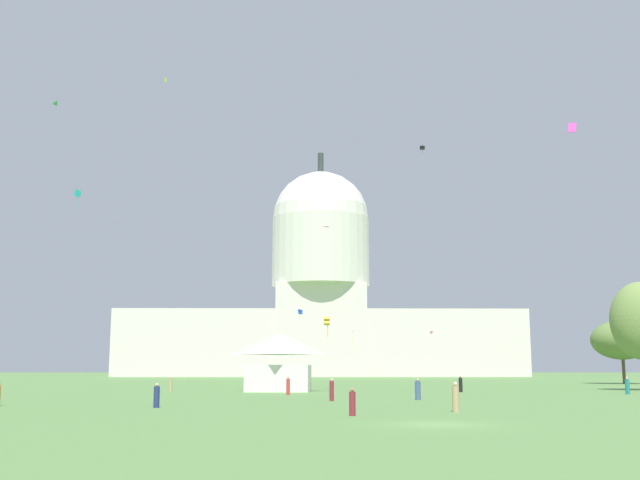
{
  "coord_description": "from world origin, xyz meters",
  "views": [
    {
      "loc": [
        -6.07,
        -36.58,
        2.61
      ],
      "look_at": [
        -3.88,
        92.6,
        24.14
      ],
      "focal_mm": 43.12,
      "sensor_mm": 36.0,
      "label": 1
    }
  ],
  "objects_px": {
    "kite_black_high": "(422,148)",
    "kite_blue_low": "(300,312)",
    "person_red_front_left": "(288,386)",
    "person_tan_near_tree_east": "(171,385)",
    "person_maroon_mid_center": "(332,391)",
    "kite_lime_high": "(166,80)",
    "tree_east_near": "(622,340)",
    "person_navy_lawn_far_left": "(157,396)",
    "person_denim_edge_west": "(418,390)",
    "kite_red_mid": "(328,228)",
    "kite_pink_low": "(432,332)",
    "kite_yellow_low": "(350,335)",
    "event_tent": "(279,362)",
    "person_maroon_near_tent": "(352,403)",
    "person_teal_mid_left": "(627,386)",
    "kite_turquoise_mid": "(78,195)",
    "kite_gold_low": "(327,321)",
    "capitol_building": "(321,295)",
    "person_black_front_center": "(461,385)",
    "kite_green_mid": "(52,106)",
    "kite_magenta_mid": "(572,128)",
    "person_tan_front_right": "(456,398)"
  },
  "relations": [
    {
      "from": "tree_east_near",
      "to": "person_teal_mid_left",
      "type": "distance_m",
      "value": 54.11
    },
    {
      "from": "person_teal_mid_left",
      "to": "kite_turquoise_mid",
      "type": "distance_m",
      "value": 78.37
    },
    {
      "from": "person_black_front_center",
      "to": "kite_pink_low",
      "type": "xyz_separation_m",
      "value": [
        16.08,
        117.72,
        11.03
      ]
    },
    {
      "from": "event_tent",
      "to": "person_denim_edge_west",
      "type": "distance_m",
      "value": 25.7
    },
    {
      "from": "kite_green_mid",
      "to": "person_maroon_near_tent",
      "type": "bearing_deg",
      "value": 17.37
    },
    {
      "from": "capitol_building",
      "to": "kite_green_mid",
      "type": "relative_size",
      "value": 74.2
    },
    {
      "from": "kite_gold_low",
      "to": "kite_lime_high",
      "type": "xyz_separation_m",
      "value": [
        -30.05,
        51.39,
        49.89
      ]
    },
    {
      "from": "tree_east_near",
      "to": "person_navy_lawn_far_left",
      "type": "height_order",
      "value": "tree_east_near"
    },
    {
      "from": "person_maroon_near_tent",
      "to": "person_navy_lawn_far_left",
      "type": "distance_m",
      "value": 15.33
    },
    {
      "from": "kite_black_high",
      "to": "kite_pink_low",
      "type": "relative_size",
      "value": 2.23
    },
    {
      "from": "event_tent",
      "to": "person_navy_lawn_far_left",
      "type": "relative_size",
      "value": 4.78
    },
    {
      "from": "person_teal_mid_left",
      "to": "kite_green_mid",
      "type": "relative_size",
      "value": 1.04
    },
    {
      "from": "kite_blue_low",
      "to": "kite_red_mid",
      "type": "bearing_deg",
      "value": 147.94
    },
    {
      "from": "tree_east_near",
      "to": "person_black_front_center",
      "type": "distance_m",
      "value": 55.68
    },
    {
      "from": "kite_black_high",
      "to": "kite_blue_low",
      "type": "bearing_deg",
      "value": -167.91
    },
    {
      "from": "kite_green_mid",
      "to": "person_tan_near_tree_east",
      "type": "bearing_deg",
      "value": 53.87
    },
    {
      "from": "person_denim_edge_west",
      "to": "kite_red_mid",
      "type": "height_order",
      "value": "kite_red_mid"
    },
    {
      "from": "person_tan_near_tree_east",
      "to": "event_tent",
      "type": "bearing_deg",
      "value": -60.0
    },
    {
      "from": "event_tent",
      "to": "kite_blue_low",
      "type": "relative_size",
      "value": 2.28
    },
    {
      "from": "event_tent",
      "to": "kite_black_high",
      "type": "distance_m",
      "value": 106.86
    },
    {
      "from": "person_maroon_mid_center",
      "to": "kite_gold_low",
      "type": "distance_m",
      "value": 30.16
    },
    {
      "from": "person_maroon_mid_center",
      "to": "person_tan_near_tree_east",
      "type": "height_order",
      "value": "person_maroon_mid_center"
    },
    {
      "from": "event_tent",
      "to": "kite_green_mid",
      "type": "bearing_deg",
      "value": 178.58
    },
    {
      "from": "capitol_building",
      "to": "kite_blue_low",
      "type": "xyz_separation_m",
      "value": [
        -5.92,
        -32.08,
        -7.29
      ]
    },
    {
      "from": "kite_red_mid",
      "to": "kite_turquoise_mid",
      "type": "relative_size",
      "value": 0.54
    },
    {
      "from": "kite_yellow_low",
      "to": "kite_pink_low",
      "type": "distance_m",
      "value": 55.81
    },
    {
      "from": "person_red_front_left",
      "to": "kite_lime_high",
      "type": "height_order",
      "value": "kite_lime_high"
    },
    {
      "from": "person_navy_lawn_far_left",
      "to": "kite_magenta_mid",
      "type": "bearing_deg",
      "value": -176.44
    },
    {
      "from": "person_maroon_near_tent",
      "to": "person_navy_lawn_far_left",
      "type": "xyz_separation_m",
      "value": [
        -12.46,
        8.93,
        0.04
      ]
    },
    {
      "from": "person_maroon_near_tent",
      "to": "kite_gold_low",
      "type": "bearing_deg",
      "value": -39.68
    },
    {
      "from": "person_maroon_mid_center",
      "to": "kite_lime_high",
      "type": "distance_m",
      "value": 103.21
    },
    {
      "from": "person_teal_mid_left",
      "to": "kite_blue_low",
      "type": "bearing_deg",
      "value": -56.67
    },
    {
      "from": "kite_turquoise_mid",
      "to": "person_navy_lawn_far_left",
      "type": "bearing_deg",
      "value": 104.43
    },
    {
      "from": "person_black_front_center",
      "to": "kite_turquoise_mid",
      "type": "bearing_deg",
      "value": -3.34
    },
    {
      "from": "person_maroon_mid_center",
      "to": "kite_lime_high",
      "type": "xyz_separation_m",
      "value": [
        -29.69,
        80.66,
        57.14
      ]
    },
    {
      "from": "person_navy_lawn_far_left",
      "to": "kite_turquoise_mid",
      "type": "height_order",
      "value": "kite_turquoise_mid"
    },
    {
      "from": "person_red_front_left",
      "to": "person_tan_near_tree_east",
      "type": "height_order",
      "value": "person_red_front_left"
    },
    {
      "from": "person_tan_front_right",
      "to": "kite_black_high",
      "type": "xyz_separation_m",
      "value": [
        18.33,
        128.76,
        53.32
      ]
    },
    {
      "from": "kite_blue_low",
      "to": "person_tan_near_tree_east",
      "type": "bearing_deg",
      "value": 131.61
    },
    {
      "from": "person_navy_lawn_far_left",
      "to": "kite_blue_low",
      "type": "height_order",
      "value": "kite_blue_low"
    },
    {
      "from": "kite_black_high",
      "to": "kite_magenta_mid",
      "type": "bearing_deg",
      "value": -37.54
    },
    {
      "from": "person_denim_edge_west",
      "to": "kite_lime_high",
      "type": "relative_size",
      "value": 1.77
    },
    {
      "from": "person_maroon_mid_center",
      "to": "person_tan_near_tree_east",
      "type": "relative_size",
      "value": 1.06
    },
    {
      "from": "event_tent",
      "to": "kite_black_high",
      "type": "xyz_separation_m",
      "value": [
        30.39,
        88.9,
        50.92
      ]
    },
    {
      "from": "kite_lime_high",
      "to": "kite_blue_low",
      "type": "distance_m",
      "value": 75.6
    },
    {
      "from": "person_denim_edge_west",
      "to": "person_navy_lawn_far_left",
      "type": "height_order",
      "value": "person_denim_edge_west"
    },
    {
      "from": "person_maroon_near_tent",
      "to": "kite_blue_low",
      "type": "distance_m",
      "value": 158.74
    },
    {
      "from": "person_tan_front_right",
      "to": "kite_turquoise_mid",
      "type": "xyz_separation_m",
      "value": [
        -42.63,
        63.76,
        26.85
      ]
    },
    {
      "from": "event_tent",
      "to": "person_black_front_center",
      "type": "xyz_separation_m",
      "value": [
        19.81,
        -2.25,
        -2.42
      ]
    },
    {
      "from": "person_navy_lawn_far_left",
      "to": "person_teal_mid_left",
      "type": "relative_size",
      "value": 0.95
    }
  ]
}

